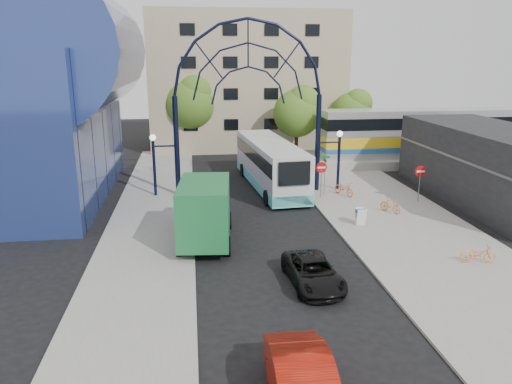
{
  "coord_description": "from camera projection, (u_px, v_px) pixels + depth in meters",
  "views": [
    {
      "loc": [
        -3.96,
        -20.48,
        9.61
      ],
      "look_at": [
        -0.51,
        6.0,
        2.3
      ],
      "focal_mm": 35.0,
      "sensor_mm": 36.0,
      "label": 1
    }
  ],
  "objects": [
    {
      "name": "gateway_arch",
      "position": [
        248.0,
        72.0,
        33.75
      ],
      "size": [
        13.64,
        0.44,
        12.1
      ],
      "color": "black",
      "rests_on": "ground"
    },
    {
      "name": "apartment_block",
      "position": [
        245.0,
        80.0,
        54.47
      ],
      "size": [
        20.0,
        12.1,
        14.0
      ],
      "color": "tan",
      "rests_on": "ground"
    },
    {
      "name": "train_car",
      "position": [
        456.0,
        132.0,
        45.39
      ],
      "size": [
        25.1,
        3.05,
        4.2
      ],
      "color": "#B7B7BC",
      "rests_on": "train_platform"
    },
    {
      "name": "green_truck",
      "position": [
        206.0,
        210.0,
        26.37
      ],
      "size": [
        3.11,
        7.0,
        3.44
      ],
      "rotation": [
        0.0,
        0.0,
        -0.09
      ],
      "color": "black",
      "rests_on": "ground"
    },
    {
      "name": "sidewalk_east",
      "position": [
        414.0,
        235.0,
        27.43
      ],
      "size": [
        8.0,
        56.0,
        0.12
      ],
      "primitive_type": "cube",
      "color": "gray",
      "rests_on": "ground"
    },
    {
      "name": "stop_sign",
      "position": [
        321.0,
        171.0,
        34.17
      ],
      "size": [
        0.8,
        0.07,
        2.5
      ],
      "color": "slate",
      "rests_on": "sidewalk_east"
    },
    {
      "name": "bike_far_a",
      "position": [
        478.0,
        254.0,
        23.57
      ],
      "size": [
        1.73,
        0.87,
        0.87
      ],
      "primitive_type": "imported",
      "rotation": [
        0.0,
        0.0,
        1.39
      ],
      "color": "orange",
      "rests_on": "sidewalk_east"
    },
    {
      "name": "black_suv",
      "position": [
        313.0,
        272.0,
        21.48
      ],
      "size": [
        2.23,
        4.43,
        1.2
      ],
      "primitive_type": "imported",
      "rotation": [
        0.0,
        0.0,
        0.05
      ],
      "color": "black",
      "rests_on": "ground"
    },
    {
      "name": "train_platform",
      "position": [
        453.0,
        159.0,
        46.05
      ],
      "size": [
        32.0,
        5.0,
        0.8
      ],
      "primitive_type": "cube",
      "color": "gray",
      "rests_on": "ground"
    },
    {
      "name": "tree_north_a",
      "position": [
        298.0,
        111.0,
        46.96
      ],
      "size": [
        4.48,
        4.48,
        7.0
      ],
      "color": "#382314",
      "rests_on": "ground"
    },
    {
      "name": "tree_north_c",
      "position": [
        353.0,
        111.0,
        49.71
      ],
      "size": [
        4.16,
        4.16,
        6.5
      ],
      "color": "#382314",
      "rests_on": "ground"
    },
    {
      "name": "do_not_enter_sign",
      "position": [
        420.0,
        175.0,
        33.03
      ],
      "size": [
        0.76,
        0.07,
        2.48
      ],
      "color": "slate",
      "rests_on": "sidewalk_east"
    },
    {
      "name": "ground",
      "position": [
        284.0,
        275.0,
        22.62
      ],
      "size": [
        120.0,
        120.0,
        0.0
      ],
      "primitive_type": "plane",
      "color": "black",
      "rests_on": "ground"
    },
    {
      "name": "plaza_west",
      "position": [
        149.0,
        235.0,
        27.53
      ],
      "size": [
        5.0,
        50.0,
        0.12
      ],
      "primitive_type": "cube",
      "color": "gray",
      "rests_on": "ground"
    },
    {
      "name": "street_name_sign",
      "position": [
        325.0,
        167.0,
        34.76
      ],
      "size": [
        0.7,
        0.7,
        2.8
      ],
      "color": "slate",
      "rests_on": "sidewalk_east"
    },
    {
      "name": "bike_near_b",
      "position": [
        391.0,
        205.0,
        31.14
      ],
      "size": [
        1.16,
        1.58,
        0.94
      ],
      "primitive_type": "imported",
      "rotation": [
        0.0,
        0.0,
        0.52
      ],
      "color": "orange",
      "rests_on": "sidewalk_east"
    },
    {
      "name": "commercial_block_east",
      "position": [
        491.0,
        165.0,
        33.52
      ],
      "size": [
        6.0,
        16.0,
        5.0
      ],
      "primitive_type": "cube",
      "color": "black",
      "rests_on": "ground"
    },
    {
      "name": "sandwich_board",
      "position": [
        361.0,
        214.0,
        28.84
      ],
      "size": [
        0.55,
        0.61,
        0.99
      ],
      "color": "white",
      "rests_on": "sidewalk_east"
    },
    {
      "name": "transit_hall",
      "position": [
        19.0,
        101.0,
        33.29
      ],
      "size": [
        16.5,
        18.0,
        14.5
      ],
      "color": "navy",
      "rests_on": "ground"
    },
    {
      "name": "bike_near_a",
      "position": [
        344.0,
        188.0,
        35.02
      ],
      "size": [
        1.38,
        1.95,
        0.97
      ],
      "primitive_type": "imported",
      "rotation": [
        0.0,
        0.0,
        0.44
      ],
      "color": "#EE502F",
      "rests_on": "sidewalk_east"
    },
    {
      "name": "city_bus",
      "position": [
        270.0,
        164.0,
        37.34
      ],
      "size": [
        3.86,
        12.79,
        3.46
      ],
      "rotation": [
        0.0,
        0.0,
        0.09
      ],
      "color": "silver",
      "rests_on": "ground"
    },
    {
      "name": "tree_north_b",
      "position": [
        191.0,
        101.0,
        49.37
      ],
      "size": [
        5.12,
        5.12,
        8.0
      ],
      "color": "#382314",
      "rests_on": "ground"
    }
  ]
}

